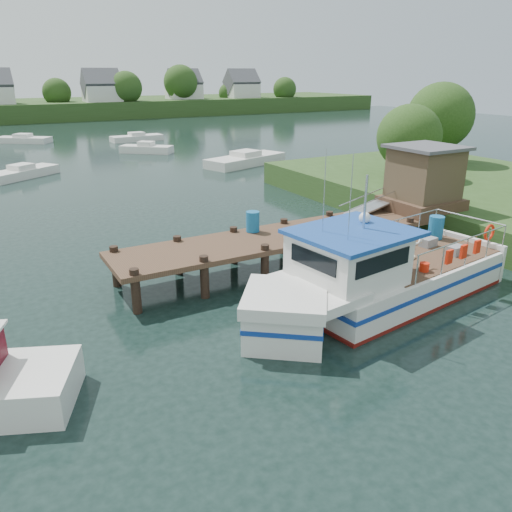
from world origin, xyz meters
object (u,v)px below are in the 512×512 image
moored_b (146,149)px  moored_c (246,160)px  moored_a (22,173)px  moored_d (23,139)px  dock (383,199)px  lobster_boat (374,279)px  moored_far (137,138)px

moored_b → moored_c: size_ratio=0.62×
moored_c → moored_a: bearing=160.2°
moored_d → dock: bearing=-100.9°
lobster_boat → moored_a: (-8.19, 30.59, -0.62)m
moored_far → moored_d: (-11.96, 4.79, 0.01)m
lobster_boat → moored_far: lobster_boat is taller
moored_far → moored_c: bearing=-98.7°
moored_a → moored_d: bearing=69.4°
moored_far → moored_a: 22.45m
dock → moored_c: 22.94m
moored_b → moored_d: moored_b is taller
lobster_boat → moored_b: (4.13, 38.14, -0.58)m
moored_a → moored_b: bearing=16.9°
moored_a → moored_b: moored_b is taller
moored_a → moored_d: size_ratio=0.93×
dock → moored_a: dock is taller
moored_b → moored_c: moored_c is taller
moored_d → lobster_boat: bearing=-107.0°
moored_a → lobster_boat: bearing=-89.6°
lobster_boat → moored_c: lobster_boat is taller
dock → lobster_boat: lobster_boat is taller
lobster_boat → moored_a: 31.67m
moored_c → moored_d: bearing=112.4°
dock → moored_far: dock is taller
moored_c → lobster_boat: bearing=-118.2°
lobster_boat → moored_a: lobster_boat is taller
moored_far → moored_a: moored_a is taller
dock → moored_d: (-10.57, 47.93, -1.85)m
lobster_boat → moored_a: size_ratio=2.04×
dock → moored_far: size_ratio=2.70×
lobster_boat → dock: bearing=38.1°
dock → lobster_boat: 6.81m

